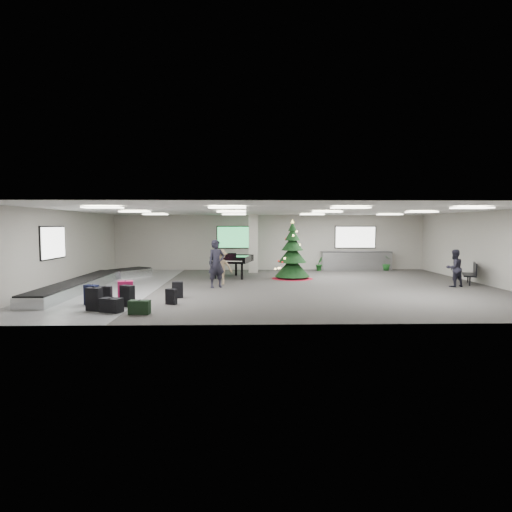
{
  "coord_description": "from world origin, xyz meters",
  "views": [
    {
      "loc": [
        -1.4,
        -17.89,
        2.54
      ],
      "look_at": [
        -0.95,
        1.0,
        1.22
      ],
      "focal_mm": 30.0,
      "sensor_mm": 36.0,
      "label": 1
    }
  ],
  "objects_px": {
    "grand_piano": "(232,259)",
    "potted_plant_left": "(319,264)",
    "baggage_carousel": "(91,282)",
    "bench": "(471,272)",
    "service_counter": "(356,261)",
    "traveler_b": "(221,267)",
    "traveler_a": "(217,264)",
    "traveler_bench": "(454,268)",
    "potted_plant_right": "(386,263)",
    "christmas_tree": "(292,258)",
    "pink_suitcase": "(126,292)"
  },
  "relations": [
    {
      "from": "grand_piano",
      "to": "traveler_bench",
      "type": "bearing_deg",
      "value": -8.16
    },
    {
      "from": "christmas_tree",
      "to": "bench",
      "type": "bearing_deg",
      "value": -16.33
    },
    {
      "from": "traveler_b",
      "to": "traveler_bench",
      "type": "distance_m",
      "value": 9.86
    },
    {
      "from": "bench",
      "to": "traveler_b",
      "type": "height_order",
      "value": "traveler_b"
    },
    {
      "from": "baggage_carousel",
      "to": "service_counter",
      "type": "bearing_deg",
      "value": 27.67
    },
    {
      "from": "traveler_bench",
      "to": "potted_plant_right",
      "type": "bearing_deg",
      "value": -99.61
    },
    {
      "from": "traveler_bench",
      "to": "potted_plant_left",
      "type": "bearing_deg",
      "value": -70.56
    },
    {
      "from": "baggage_carousel",
      "to": "traveler_a",
      "type": "height_order",
      "value": "traveler_a"
    },
    {
      "from": "potted_plant_right",
      "to": "baggage_carousel",
      "type": "bearing_deg",
      "value": -155.78
    },
    {
      "from": "pink_suitcase",
      "to": "potted_plant_right",
      "type": "xyz_separation_m",
      "value": [
        12.0,
        10.34,
        0.07
      ]
    },
    {
      "from": "traveler_b",
      "to": "potted_plant_left",
      "type": "distance_m",
      "value": 7.64
    },
    {
      "from": "traveler_b",
      "to": "potted_plant_right",
      "type": "relative_size",
      "value": 1.73
    },
    {
      "from": "christmas_tree",
      "to": "potted_plant_right",
      "type": "relative_size",
      "value": 3.25
    },
    {
      "from": "pink_suitcase",
      "to": "traveler_b",
      "type": "bearing_deg",
      "value": 45.17
    },
    {
      "from": "baggage_carousel",
      "to": "pink_suitcase",
      "type": "bearing_deg",
      "value": -56.95
    },
    {
      "from": "service_counter",
      "to": "pink_suitcase",
      "type": "xyz_separation_m",
      "value": [
        -10.35,
        -10.56,
        -0.17
      ]
    },
    {
      "from": "pink_suitcase",
      "to": "christmas_tree",
      "type": "distance_m",
      "value": 9.06
    },
    {
      "from": "baggage_carousel",
      "to": "pink_suitcase",
      "type": "distance_m",
      "value": 4.56
    },
    {
      "from": "service_counter",
      "to": "grand_piano",
      "type": "height_order",
      "value": "grand_piano"
    },
    {
      "from": "bench",
      "to": "traveler_b",
      "type": "xyz_separation_m",
      "value": [
        -10.94,
        0.28,
        0.23
      ]
    },
    {
      "from": "grand_piano",
      "to": "traveler_b",
      "type": "relative_size",
      "value": 1.65
    },
    {
      "from": "service_counter",
      "to": "potted_plant_right",
      "type": "height_order",
      "value": "service_counter"
    },
    {
      "from": "grand_piano",
      "to": "traveler_a",
      "type": "distance_m",
      "value": 3.52
    },
    {
      "from": "baggage_carousel",
      "to": "potted_plant_left",
      "type": "xyz_separation_m",
      "value": [
        10.62,
        6.34,
        0.19
      ]
    },
    {
      "from": "pink_suitcase",
      "to": "grand_piano",
      "type": "height_order",
      "value": "grand_piano"
    },
    {
      "from": "service_counter",
      "to": "potted_plant_right",
      "type": "bearing_deg",
      "value": -7.37
    },
    {
      "from": "christmas_tree",
      "to": "potted_plant_left",
      "type": "height_order",
      "value": "christmas_tree"
    },
    {
      "from": "baggage_carousel",
      "to": "traveler_bench",
      "type": "xyz_separation_m",
      "value": [
        15.16,
        -0.22,
        0.57
      ]
    },
    {
      "from": "potted_plant_right",
      "to": "potted_plant_left",
      "type": "bearing_deg",
      "value": -177.39
    },
    {
      "from": "baggage_carousel",
      "to": "christmas_tree",
      "type": "height_order",
      "value": "christmas_tree"
    },
    {
      "from": "service_counter",
      "to": "bench",
      "type": "distance_m",
      "value": 7.1
    },
    {
      "from": "christmas_tree",
      "to": "grand_piano",
      "type": "distance_m",
      "value": 2.99
    },
    {
      "from": "grand_piano",
      "to": "potted_plant_left",
      "type": "xyz_separation_m",
      "value": [
        4.87,
        3.04,
        -0.5
      ]
    },
    {
      "from": "traveler_b",
      "to": "pink_suitcase",
      "type": "bearing_deg",
      "value": -120.11
    },
    {
      "from": "baggage_carousel",
      "to": "grand_piano",
      "type": "height_order",
      "value": "grand_piano"
    },
    {
      "from": "traveler_a",
      "to": "service_counter",
      "type": "bearing_deg",
      "value": 13.66
    },
    {
      "from": "bench",
      "to": "traveler_b",
      "type": "relative_size",
      "value": 1.03
    },
    {
      "from": "grand_piano",
      "to": "baggage_carousel",
      "type": "bearing_deg",
      "value": -137.77
    },
    {
      "from": "traveler_a",
      "to": "traveler_bench",
      "type": "bearing_deg",
      "value": -28.78
    },
    {
      "from": "baggage_carousel",
      "to": "traveler_b",
      "type": "height_order",
      "value": "traveler_b"
    },
    {
      "from": "traveler_b",
      "to": "grand_piano",
      "type": "bearing_deg",
      "value": 82.74
    },
    {
      "from": "service_counter",
      "to": "traveler_b",
      "type": "height_order",
      "value": "traveler_b"
    },
    {
      "from": "pink_suitcase",
      "to": "potted_plant_left",
      "type": "distance_m",
      "value": 13.02
    },
    {
      "from": "service_counter",
      "to": "potted_plant_right",
      "type": "relative_size",
      "value": 4.57
    },
    {
      "from": "bench",
      "to": "service_counter",
      "type": "bearing_deg",
      "value": 143.25
    },
    {
      "from": "traveler_a",
      "to": "traveler_bench",
      "type": "xyz_separation_m",
      "value": [
        9.94,
        -0.04,
        -0.21
      ]
    },
    {
      "from": "service_counter",
      "to": "traveler_a",
      "type": "relative_size",
      "value": 2.04
    },
    {
      "from": "potted_plant_left",
      "to": "potted_plant_right",
      "type": "xyz_separation_m",
      "value": [
        3.88,
        0.18,
        0.04
      ]
    },
    {
      "from": "grand_piano",
      "to": "traveler_b",
      "type": "height_order",
      "value": "traveler_b"
    },
    {
      "from": "grand_piano",
      "to": "bench",
      "type": "xyz_separation_m",
      "value": [
        10.55,
        -2.77,
        -0.37
      ]
    }
  ]
}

